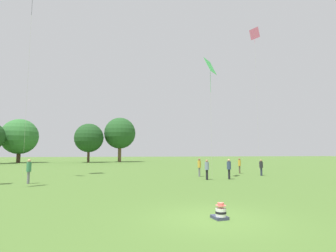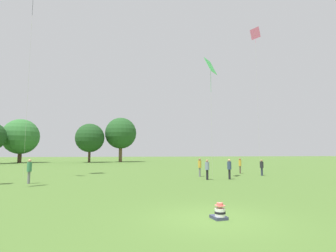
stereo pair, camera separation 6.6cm
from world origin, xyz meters
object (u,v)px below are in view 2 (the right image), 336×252
at_px(seated_toddler, 220,213).
at_px(distant_tree_2, 90,138).
at_px(person_standing_0, 207,168).
at_px(distant_tree_1, 121,133).
at_px(person_standing_4, 200,166).
at_px(person_standing_6, 229,167).
at_px(person_standing_2, 262,166).
at_px(person_standing_3, 240,164).
at_px(distant_tree_3, 21,137).
at_px(kite_4, 255,37).
at_px(kite_5, 211,68).
at_px(person_standing_1, 29,169).

xyz_separation_m(seated_toddler, distant_tree_2, (-8.31, 55.53, 5.50)).
distance_m(person_standing_0, distant_tree_1, 46.05).
xyz_separation_m(person_standing_4, person_standing_6, (1.62, -2.87, -0.02)).
bearing_deg(distant_tree_2, person_standing_2, -64.72).
relative_size(person_standing_2, person_standing_3, 0.95).
distance_m(person_standing_0, person_standing_4, 2.84).
xyz_separation_m(person_standing_2, distant_tree_3, (-34.46, 42.13, 5.00)).
bearing_deg(kite_4, distant_tree_1, 43.76).
bearing_deg(person_standing_0, person_standing_6, 53.64).
bearing_deg(distant_tree_1, kite_5, -82.25).
bearing_deg(distant_tree_3, distant_tree_2, -5.39).
distance_m(person_standing_1, person_standing_4, 14.15).
xyz_separation_m(seated_toddler, person_standing_3, (10.13, 17.76, 0.78)).
relative_size(person_standing_0, person_standing_6, 0.98).
relative_size(kite_4, kite_5, 1.73).
bearing_deg(person_standing_6, kite_5, -144.72).
bearing_deg(person_standing_6, person_standing_2, 95.24).
distance_m(person_standing_0, distant_tree_2, 45.31).
relative_size(person_standing_2, distant_tree_3, 0.16).
distance_m(seated_toddler, kite_4, 30.47).
relative_size(person_standing_2, person_standing_4, 0.92).
height_order(kite_4, distant_tree_1, kite_4).
bearing_deg(distant_tree_3, person_standing_3, -49.33).
distance_m(seated_toddler, kite_5, 16.84).
height_order(person_standing_6, distant_tree_3, distant_tree_3).
xyz_separation_m(kite_4, kite_5, (-9.42, -7.92, -7.35)).
bearing_deg(seated_toddler, person_standing_3, 55.20).
relative_size(seated_toddler, distant_tree_3, 0.06).
height_order(person_standing_2, distant_tree_3, distant_tree_3).
bearing_deg(seated_toddler, distant_tree_2, 93.41).
bearing_deg(person_standing_3, person_standing_0, 114.16).
height_order(person_standing_6, kite_4, kite_4).
bearing_deg(kite_4, person_standing_4, 141.35).
height_order(person_standing_3, distant_tree_2, distant_tree_2).
distance_m(kite_4, kite_5, 14.34).
relative_size(person_standing_6, kite_5, 0.16).
bearing_deg(person_standing_3, kite_5, 114.19).
relative_size(person_standing_2, kite_5, 0.15).
height_order(person_standing_0, kite_5, kite_5).
height_order(person_standing_0, person_standing_1, person_standing_1).
relative_size(distant_tree_2, distant_tree_3, 0.92).
bearing_deg(person_standing_4, kite_4, -52.06).
relative_size(person_standing_4, person_standing_6, 1.01).
bearing_deg(distant_tree_2, distant_tree_1, 15.88).
distance_m(kite_5, distant_tree_2, 44.81).
bearing_deg(seated_toddler, person_standing_1, 121.63).
bearing_deg(person_standing_6, person_standing_3, 120.70).
height_order(seated_toddler, person_standing_6, person_standing_6).
xyz_separation_m(person_standing_3, distant_tree_3, (-33.69, 39.21, 4.92)).
relative_size(person_standing_1, person_standing_3, 1.07).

